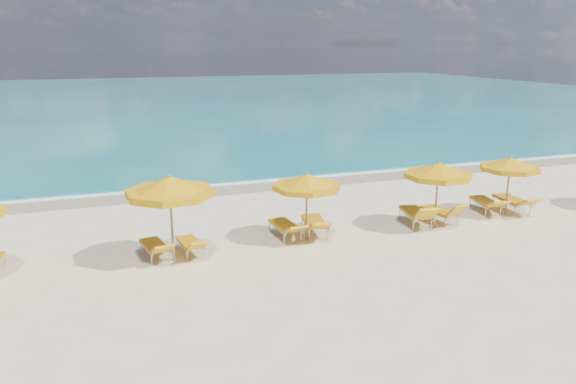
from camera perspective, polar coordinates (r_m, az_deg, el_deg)
name	(u,v)px	position (r m, az deg, el deg)	size (l,w,h in m)	color
ground_plane	(304,242)	(17.19, 1.68, -5.08)	(120.00, 120.00, 0.00)	beige
ocean	(145,99)	(63.60, -14.34, 9.09)	(120.00, 80.00, 0.30)	#146E71
wet_sand_band	(242,186)	(23.94, -4.73, 0.63)	(120.00, 2.60, 0.01)	tan
foam_line	(237,182)	(24.69, -5.21, 1.06)	(120.00, 1.20, 0.03)	white
whitecap_near	(90,154)	(32.58, -19.47, 3.63)	(14.00, 0.36, 0.05)	white
whitecap_far	(288,125)	(41.86, 0.01, 6.79)	(18.00, 0.30, 0.05)	white
umbrella_3	(170,187)	(15.45, -11.92, 0.48)	(3.05, 3.05, 2.47)	#A78A53
umbrella_4	(307,183)	(16.88, 1.92, 0.97)	(2.47, 2.47, 2.12)	#A78A53
umbrella_5	(438,171)	(18.63, 15.02, 2.07)	(2.88, 2.88, 2.23)	#A78A53
umbrella_6	(510,164)	(20.99, 21.63, 2.61)	(2.42, 2.42, 2.10)	#A78A53
lounger_3_left	(155,251)	(16.33, -13.34, -5.81)	(0.83, 1.79, 0.70)	#A5A8AD
lounger_3_right	(190,247)	(16.41, -9.88, -5.56)	(0.71, 1.66, 0.69)	#A5A8AD
lounger_4_left	(285,230)	(17.49, -0.26, -3.93)	(0.72, 1.93, 0.73)	#A5A8AD
lounger_4_right	(314,227)	(17.83, 2.71, -3.56)	(0.99, 2.03, 0.76)	#A5A8AD
lounger_5_left	(416,218)	(19.14, 12.83, -2.58)	(1.04, 2.06, 0.93)	#A5A8AD
lounger_5_right	(440,215)	(19.69, 15.18, -2.31)	(0.82, 1.80, 0.86)	#A5A8AD
lounger_6_left	(486,206)	(21.33, 19.43, -1.34)	(0.97, 1.96, 0.73)	#A5A8AD
lounger_6_right	(512,205)	(21.77, 21.82, -1.19)	(0.85, 2.09, 0.80)	#A5A8AD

